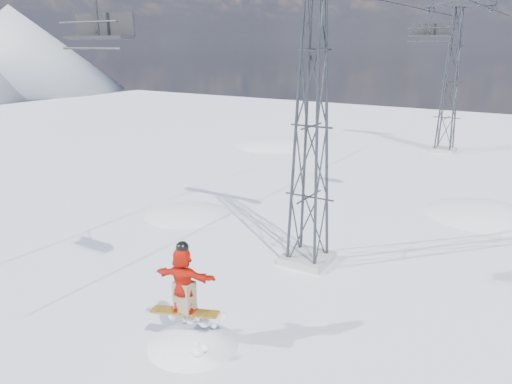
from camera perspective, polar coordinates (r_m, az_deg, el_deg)
ground at (r=15.01m, az=-11.42°, el=-18.06°), size 120.00×120.00×0.00m
snow_terrain at (r=37.55m, az=6.72°, el=-12.18°), size 39.00×37.00×22.00m
lift_tower_near at (r=18.80m, az=6.35°, el=7.39°), size 5.20×1.80×11.43m
lift_tower_far at (r=42.63m, az=21.36°, el=11.54°), size 5.20×1.80×11.43m
lift_chair_near at (r=13.59m, az=-17.43°, el=17.42°), size 2.05×0.59×2.54m
lift_chair_mid at (r=25.02m, az=19.32°, el=16.96°), size 1.89×0.54×2.34m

